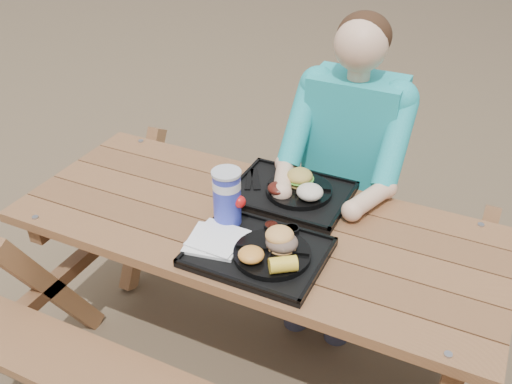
% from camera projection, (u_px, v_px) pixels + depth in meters
% --- Properties ---
extents(ground, '(60.00, 60.00, 0.00)m').
position_uv_depth(ground, '(256.00, 360.00, 2.51)').
color(ground, '#999999').
rests_on(ground, ground).
extents(picnic_table, '(1.80, 1.49, 0.75)m').
position_uv_depth(picnic_table, '(256.00, 297.00, 2.30)').
color(picnic_table, '#999999').
rests_on(picnic_table, ground).
extents(tray_near, '(0.45, 0.35, 0.02)m').
position_uv_depth(tray_near, '(258.00, 253.00, 1.93)').
color(tray_near, black).
rests_on(tray_near, picnic_table).
extents(tray_far, '(0.45, 0.35, 0.02)m').
position_uv_depth(tray_far, '(291.00, 194.00, 2.23)').
color(tray_far, black).
rests_on(tray_far, picnic_table).
extents(plate_near, '(0.26, 0.26, 0.02)m').
position_uv_depth(plate_near, '(272.00, 254.00, 1.89)').
color(plate_near, black).
rests_on(plate_near, tray_near).
extents(plate_far, '(0.26, 0.26, 0.02)m').
position_uv_depth(plate_far, '(299.00, 190.00, 2.22)').
color(plate_far, black).
rests_on(plate_far, tray_far).
extents(napkin_stack, '(0.21, 0.21, 0.02)m').
position_uv_depth(napkin_stack, '(214.00, 240.00, 1.96)').
color(napkin_stack, white).
rests_on(napkin_stack, tray_near).
extents(soda_cup, '(0.10, 0.10, 0.20)m').
position_uv_depth(soda_cup, '(227.00, 198.00, 2.01)').
color(soda_cup, '#1622A8').
rests_on(soda_cup, tray_near).
extents(condiment_bbq, '(0.05, 0.05, 0.03)m').
position_uv_depth(condiment_bbq, '(271.00, 228.00, 2.00)').
color(condiment_bbq, black).
rests_on(condiment_bbq, tray_near).
extents(condiment_mustard, '(0.05, 0.05, 0.03)m').
position_uv_depth(condiment_mustard, '(291.00, 231.00, 1.99)').
color(condiment_mustard, yellow).
rests_on(condiment_mustard, tray_near).
extents(sandwich, '(0.10, 0.10, 0.11)m').
position_uv_depth(sandwich, '(282.00, 235.00, 1.88)').
color(sandwich, '#EFA454').
rests_on(sandwich, plate_near).
extents(mac_cheese, '(0.09, 0.09, 0.04)m').
position_uv_depth(mac_cheese, '(251.00, 255.00, 1.84)').
color(mac_cheese, '#EEA03E').
rests_on(mac_cheese, plate_near).
extents(corn_cob, '(0.12, 0.12, 0.05)m').
position_uv_depth(corn_cob, '(283.00, 265.00, 1.79)').
color(corn_cob, yellow).
rests_on(corn_cob, plate_near).
extents(cutlery_far, '(0.11, 0.15, 0.01)m').
position_uv_depth(cutlery_far, '(255.00, 179.00, 2.30)').
color(cutlery_far, black).
rests_on(cutlery_far, tray_far).
extents(burger, '(0.10, 0.10, 0.09)m').
position_uv_depth(burger, '(300.00, 173.00, 2.22)').
color(burger, gold).
rests_on(burger, plate_far).
extents(baked_beans, '(0.09, 0.09, 0.04)m').
position_uv_depth(baked_beans, '(279.00, 188.00, 2.18)').
color(baked_beans, '#4B150F').
rests_on(baked_beans, plate_far).
extents(potato_salad, '(0.10, 0.10, 0.06)m').
position_uv_depth(potato_salad, '(310.00, 192.00, 2.14)').
color(potato_salad, beige).
rests_on(potato_salad, plate_far).
extents(diner, '(0.48, 0.84, 1.28)m').
position_uv_depth(diner, '(347.00, 183.00, 2.53)').
color(diner, teal).
rests_on(diner, ground).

